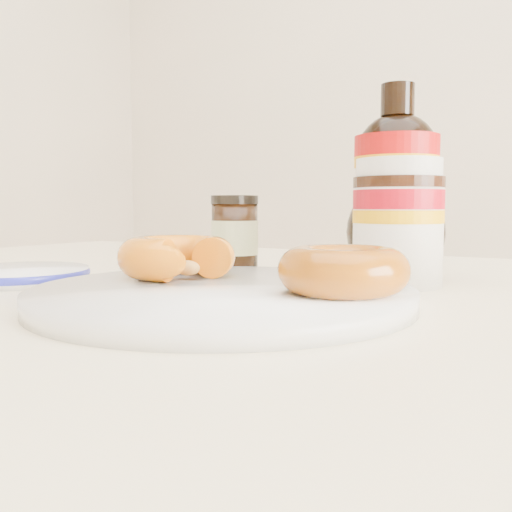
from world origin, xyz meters
The scene contains 8 objects.
dining_table centered at (0.00, 0.10, 0.67)m, with size 1.40×0.90×0.75m.
plate centered at (0.01, 0.01, 0.76)m, with size 0.30×0.30×0.01m.
donut_bitten centered at (-0.05, 0.03, 0.78)m, with size 0.10×0.10×0.04m, color #E35F0C.
donut_whole centered at (0.11, 0.02, 0.78)m, with size 0.09×0.09×0.03m, color #8D4A09.
nutella_jar centered at (0.10, 0.19, 0.82)m, with size 0.09×0.09×0.12m.
syrup_bottle centered at (0.07, 0.24, 0.85)m, with size 0.11×0.09×0.21m, color black, non-canonical shape.
dark_jar centered at (-0.11, 0.21, 0.79)m, with size 0.06×0.06×0.09m.
blue_rim_saucer centered at (-0.25, 0.01, 0.76)m, with size 0.14×0.14×0.01m.
Camera 1 is at (0.27, -0.36, 0.83)m, focal length 40.00 mm.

